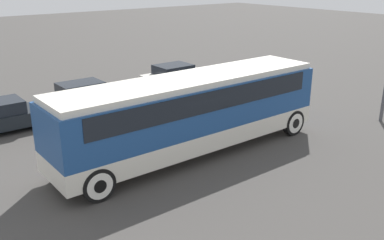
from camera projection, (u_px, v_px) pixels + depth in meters
The scene contains 5 objects.
ground_plane at pixel (192, 153), 16.78m from camera, with size 120.00×120.00×0.00m, color #423F3D.
tour_bus at pixel (194, 108), 16.22m from camera, with size 11.21×2.55×3.07m.
parked_car_near at pixel (175, 75), 26.31m from camera, with size 4.08×1.95×1.36m.
parked_car_mid at pixel (83, 96), 22.01m from camera, with size 4.14×1.80×1.41m.
parked_car_far at pixel (1, 116), 18.90m from camera, with size 4.12×1.86×1.39m.
Camera 1 is at (-9.49, -12.14, 6.77)m, focal length 40.00 mm.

